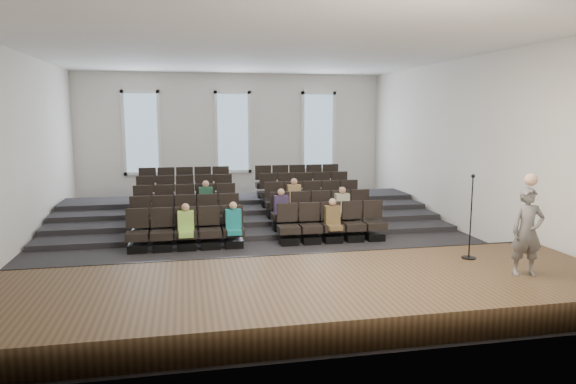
{
  "coord_description": "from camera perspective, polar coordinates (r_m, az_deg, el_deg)",
  "views": [
    {
      "loc": [
        -1.91,
        -13.53,
        3.41
      ],
      "look_at": [
        0.93,
        0.5,
        1.23
      ],
      "focal_mm": 32.0,
      "sensor_mm": 36.0,
      "label": 1
    }
  ],
  "objects": [
    {
      "name": "ground",
      "position": [
        14.08,
        -3.32,
        -5.38
      ],
      "size": [
        14.0,
        14.0,
        0.0
      ],
      "primitive_type": "plane",
      "color": "black",
      "rests_on": "ground"
    },
    {
      "name": "ceiling",
      "position": [
        13.76,
        -3.51,
        15.31
      ],
      "size": [
        12.0,
        14.0,
        0.02
      ],
      "primitive_type": "cube",
      "color": "white",
      "rests_on": "ground"
    },
    {
      "name": "wall_back",
      "position": [
        20.66,
        -6.15,
        6.07
      ],
      "size": [
        12.0,
        0.04,
        5.0
      ],
      "primitive_type": "cube",
      "color": "silver",
      "rests_on": "ground"
    },
    {
      "name": "wall_front",
      "position": [
        6.84,
        4.85,
        0.99
      ],
      "size": [
        12.0,
        0.04,
        5.0
      ],
      "primitive_type": "cube",
      "color": "silver",
      "rests_on": "ground"
    },
    {
      "name": "wall_left",
      "position": [
        14.17,
        -28.35,
        3.93
      ],
      "size": [
        0.04,
        14.0,
        5.0
      ],
      "primitive_type": "cube",
      "color": "silver",
      "rests_on": "ground"
    },
    {
      "name": "wall_right",
      "position": [
        15.71,
        18.97,
        4.86
      ],
      "size": [
        0.04,
        14.0,
        5.0
      ],
      "primitive_type": "cube",
      "color": "silver",
      "rests_on": "ground"
    },
    {
      "name": "stage",
      "position": [
        9.2,
        1.26,
        -11.43
      ],
      "size": [
        11.8,
        3.6,
        0.5
      ],
      "primitive_type": "cube",
      "color": "#4A3620",
      "rests_on": "ground"
    },
    {
      "name": "stage_lip",
      "position": [
        10.85,
        -0.81,
        -8.29
      ],
      "size": [
        11.8,
        0.06,
        0.52
      ],
      "primitive_type": "cube",
      "color": "black",
      "rests_on": "ground"
    },
    {
      "name": "risers",
      "position": [
        17.11,
        -4.83,
        -2.21
      ],
      "size": [
        11.8,
        4.8,
        0.6
      ],
      "color": "black",
      "rests_on": "ground"
    },
    {
      "name": "seating_rows",
      "position": [
        15.43,
        -4.15,
        -1.56
      ],
      "size": [
        6.8,
        4.7,
        1.67
      ],
      "color": "black",
      "rests_on": "ground"
    },
    {
      "name": "windows",
      "position": [
        20.58,
        -6.14,
        6.61
      ],
      "size": [
        8.44,
        0.1,
        3.24
      ],
      "color": "white",
      "rests_on": "wall_back"
    },
    {
      "name": "audience",
      "position": [
        14.26,
        -2.08,
        -1.87
      ],
      "size": [
        4.85,
        2.64,
        1.1
      ],
      "color": "#9AD555",
      "rests_on": "seating_rows"
    },
    {
      "name": "speaker",
      "position": [
        10.25,
        25.05,
        -4.02
      ],
      "size": [
        0.65,
        0.48,
        1.61
      ],
      "primitive_type": "imported",
      "rotation": [
        0.0,
        0.0,
        -0.18
      ],
      "color": "#5B5956",
      "rests_on": "stage"
    },
    {
      "name": "mic_stand",
      "position": [
        11.05,
        19.57,
        -4.38
      ],
      "size": [
        0.29,
        0.29,
        1.73
      ],
      "color": "black",
      "rests_on": "stage"
    }
  ]
}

